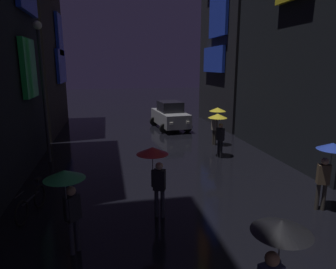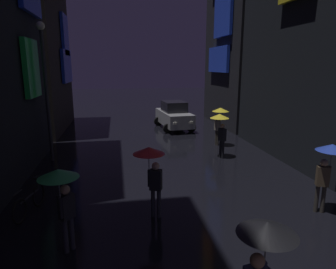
{
  "view_description": "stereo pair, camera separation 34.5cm",
  "coord_description": "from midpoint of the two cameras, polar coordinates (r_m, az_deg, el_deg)",
  "views": [
    {
      "loc": [
        -2.26,
        0.41,
        4.32
      ],
      "look_at": [
        0.0,
        11.61,
        1.69
      ],
      "focal_mm": 32.0,
      "sensor_mm": 36.0,
      "label": 1
    },
    {
      "loc": [
        -1.92,
        0.34,
        4.32
      ],
      "look_at": [
        0.0,
        11.61,
        1.69
      ],
      "focal_mm": 32.0,
      "sensor_mm": 36.0,
      "label": 2
    }
  ],
  "objects": [
    {
      "name": "building_right_far",
      "position": [
        23.71,
        13.75,
        23.36
      ],
      "size": [
        4.25,
        7.22,
        17.48
      ],
      "color": "black",
      "rests_on": "ground"
    },
    {
      "name": "pedestrian_near_crossing_black",
      "position": [
        4.96,
        18.13,
        -20.03
      ],
      "size": [
        0.9,
        0.9,
        2.12
      ],
      "color": "black",
      "rests_on": "ground"
    },
    {
      "name": "car_distant",
      "position": [
        20.94,
        -0.08,
        3.61
      ],
      "size": [
        2.53,
        4.28,
        1.92
      ],
      "color": "#99999E",
      "rests_on": "ground"
    },
    {
      "name": "streetlamp_left_far",
      "position": [
        14.35,
        -23.46,
        9.8
      ],
      "size": [
        0.36,
        0.36,
        6.16
      ],
      "color": "#2D2D33",
      "rests_on": "ground"
    },
    {
      "name": "pedestrian_midstreet_centre_yellow",
      "position": [
        16.55,
        8.65,
        3.57
      ],
      "size": [
        0.9,
        0.9,
        2.12
      ],
      "color": "#38332D",
      "rests_on": "ground"
    },
    {
      "name": "pedestrian_foreground_left_red",
      "position": [
        8.44,
        -3.72,
        -5.38
      ],
      "size": [
        0.9,
        0.9,
        2.12
      ],
      "color": "#2D2D38",
      "rests_on": "ground"
    },
    {
      "name": "pedestrian_midstreet_left_blue",
      "position": [
        9.99,
        27.53,
        -3.95
      ],
      "size": [
        0.9,
        0.9,
        2.12
      ],
      "color": "#38332D",
      "rests_on": "ground"
    },
    {
      "name": "pedestrian_far_right_yellow",
      "position": [
        14.34,
        8.93,
        2.13
      ],
      "size": [
        0.9,
        0.9,
        2.12
      ],
      "color": "black",
      "rests_on": "ground"
    },
    {
      "name": "bicycle_parked_at_storefront",
      "position": [
        9.93,
        -25.52,
        -11.72
      ],
      "size": [
        0.48,
        1.78,
        0.96
      ],
      "color": "black",
      "rests_on": "ground"
    },
    {
      "name": "building_left_far",
      "position": [
        22.33,
        -26.46,
        16.1
      ],
      "size": [
        4.25,
        7.94,
        12.1
      ],
      "color": "#2D2826",
      "rests_on": "ground"
    },
    {
      "name": "pedestrian_foreground_right_green",
      "position": [
        7.14,
        -19.99,
        -9.67
      ],
      "size": [
        0.9,
        0.9,
        2.12
      ],
      "color": "#2D2D38",
      "rests_on": "ground"
    }
  ]
}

